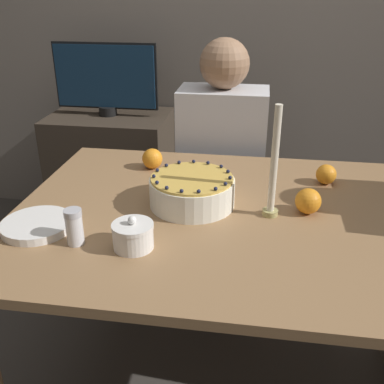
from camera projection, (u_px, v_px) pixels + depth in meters
ground_plane at (212, 379)px, 1.75m from camera, size 12.00×12.00×0.00m
wall_behind at (245, 3)px, 2.45m from camera, size 8.00×0.05×2.60m
dining_table at (216, 241)px, 1.48m from camera, size 1.30×1.03×0.74m
cake at (192, 191)px, 1.46m from camera, size 0.28×0.28×0.11m
sugar_bowl at (133, 235)px, 1.23m from camera, size 0.12×0.12×0.10m
sugar_shaker at (74, 227)px, 1.24m from camera, size 0.05×0.05×0.11m
plate_stack at (37, 225)px, 1.33m from camera, size 0.21×0.21×0.02m
candle at (274, 172)px, 1.35m from camera, size 0.05×0.05×0.35m
orange_fruit_0 at (152, 159)px, 1.75m from camera, size 0.08×0.08×0.08m
orange_fruit_1 at (326, 174)px, 1.62m from camera, size 0.07×0.07×0.07m
orange_fruit_2 at (308, 201)px, 1.41m from camera, size 0.08×0.08×0.08m
person_man_blue_shirt at (221, 183)px, 2.17m from camera, size 0.40×0.34×1.19m
side_cabinet at (113, 173)px, 2.71m from camera, size 0.67×0.46×0.72m
tv_monitor at (106, 78)px, 2.47m from camera, size 0.58×0.10×0.40m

